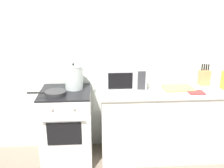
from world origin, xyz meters
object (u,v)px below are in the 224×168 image
at_px(frying_pan, 55,93).
at_px(microwave, 124,76).
at_px(stove, 67,126).
at_px(knife_block, 204,77).
at_px(cutting_board, 178,88).
at_px(oven_mitt, 196,92).
at_px(stock_pot, 74,77).

bearing_deg(frying_pan, microwave, 13.86).
xyz_separation_m(stove, knife_block, (1.74, 0.14, 0.56)).
bearing_deg(microwave, stove, -173.63).
relative_size(stove, frying_pan, 2.08).
xyz_separation_m(microwave, cutting_board, (0.66, -0.08, -0.14)).
bearing_deg(knife_block, oven_mitt, -125.06).
bearing_deg(stock_pot, stove, -136.36).
bearing_deg(knife_block, frying_pan, -171.93).
height_order(microwave, oven_mitt, microwave).
bearing_deg(frying_pan, cutting_board, 4.74).
bearing_deg(microwave, cutting_board, -6.75).
height_order(microwave, knife_block, microwave).
xyz_separation_m(stove, frying_pan, (-0.10, -0.12, 0.48)).
relative_size(microwave, oven_mitt, 2.78).
bearing_deg(microwave, frying_pan, -166.14).
bearing_deg(stove, frying_pan, -129.87).
height_order(frying_pan, microwave, microwave).
bearing_deg(microwave, stock_pot, 178.29).
distance_m(cutting_board, oven_mitt, 0.23).
height_order(stove, oven_mitt, oven_mitt).
bearing_deg(stock_pot, oven_mitt, -10.14).
xyz_separation_m(frying_pan, microwave, (0.81, 0.20, 0.12)).
xyz_separation_m(stove, microwave, (0.71, 0.08, 0.61)).
bearing_deg(stove, stock_pot, 43.64).
height_order(stock_pot, microwave, stock_pot).
distance_m(microwave, knife_block, 1.04).
xyz_separation_m(stock_pot, frying_pan, (-0.20, -0.22, -0.12)).
distance_m(stock_pot, frying_pan, 0.32).
bearing_deg(oven_mitt, microwave, 163.91).
distance_m(frying_pan, knife_block, 1.87).
height_order(stove, stock_pot, stock_pot).
height_order(stove, microwave, microwave).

